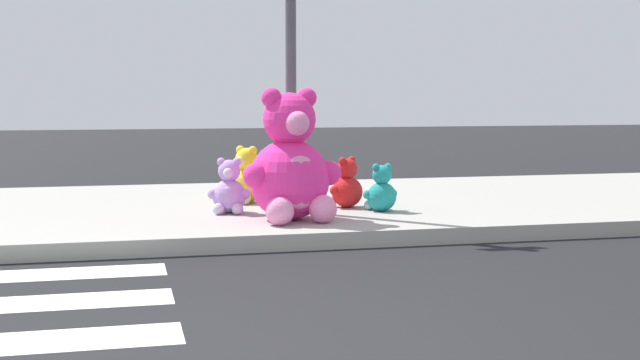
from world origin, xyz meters
name	(u,v)px	position (x,y,z in m)	size (l,w,h in m)	color
sidewalk	(187,211)	(0.00, 5.20, 0.07)	(28.00, 4.40, 0.15)	#9E9B93
sign_pole	(291,44)	(1.00, 4.40, 1.85)	(0.56, 0.11, 3.20)	#4C4C51
plush_pink_large	(291,168)	(0.88, 3.81, 0.65)	(0.97, 0.87, 1.26)	#F22D93
plush_red	(346,187)	(1.63, 4.58, 0.37)	(0.38, 0.39, 0.54)	red
plush_yellow	(246,180)	(0.65, 5.20, 0.40)	(0.45, 0.45, 0.63)	yellow
plush_teal	(381,192)	(1.90, 4.21, 0.35)	(0.38, 0.34, 0.49)	teal
plush_lavender	(229,191)	(0.37, 4.43, 0.37)	(0.43, 0.39, 0.56)	#B28CD8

